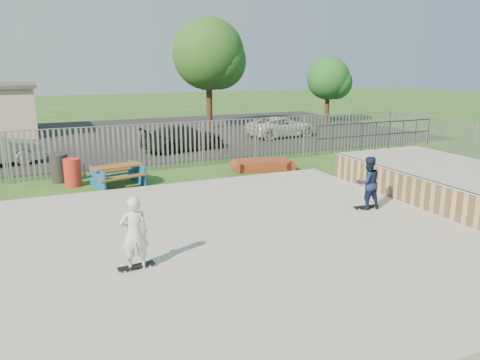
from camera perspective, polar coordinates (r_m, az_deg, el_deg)
name	(u,v)px	position (r m, az deg, el deg)	size (l,w,h in m)	color
ground	(184,251)	(11.68, -6.78, -8.60)	(120.00, 120.00, 0.00)	#25541C
concrete_slab	(184,248)	(11.66, -6.80, -8.26)	(15.00, 12.00, 0.15)	gray
quarter_pipe	(443,181)	(17.38, 23.49, -0.14)	(5.50, 7.05, 2.19)	tan
fence	(172,170)	(15.86, -8.27, 1.27)	(26.04, 16.02, 2.00)	gray
picnic_table	(118,175)	(18.02, -14.69, 0.54)	(2.16, 1.92, 0.78)	brown
funbox	(263,165)	(20.05, 2.80, 1.83)	(2.41, 1.55, 0.44)	maroon
trash_bin_red	(73,172)	(18.45, -19.73, 0.87)	(0.63, 0.63, 1.04)	red
trash_bin_grey	(60,168)	(19.28, -21.12, 1.36)	(0.65, 0.65, 1.08)	#232325
parking_lot	(93,138)	(29.85, -17.52, 4.86)	(40.00, 18.00, 0.02)	black
car_dark	(184,138)	(24.68, -6.90, 5.15)	(1.84, 4.52, 1.31)	black
car_white	(281,127)	(29.10, 5.08, 6.49)	(2.05, 4.44, 1.23)	silver
tree_mid	(209,54)	(32.64, -3.85, 15.04)	(4.83, 4.83, 7.45)	#442E1B
tree_right	(328,79)	(36.42, 10.72, 12.06)	(3.19, 3.19, 4.92)	#452A1B
skateboard_a	(366,207)	(14.85, 15.12, -3.23)	(0.81, 0.27, 0.08)	black
skateboard_b	(136,267)	(10.56, -12.52, -10.30)	(0.82, 0.29, 0.08)	black
skater_navy	(368,183)	(14.64, 15.31, -0.34)	(0.79, 0.61, 1.62)	#121E3B
skater_white	(134,233)	(10.27, -12.75, -6.37)	(0.59, 0.39, 1.62)	silver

